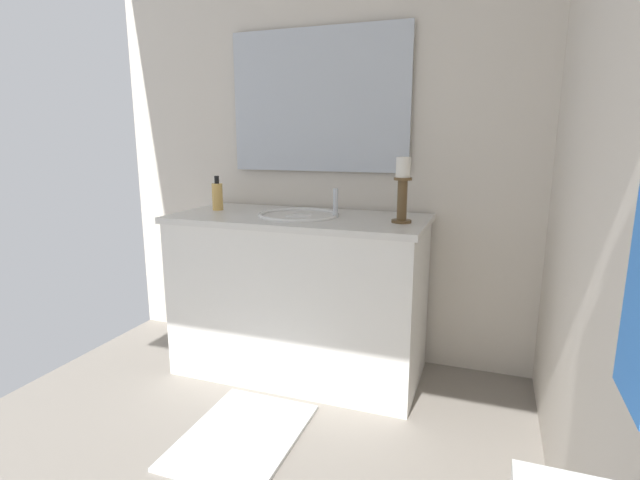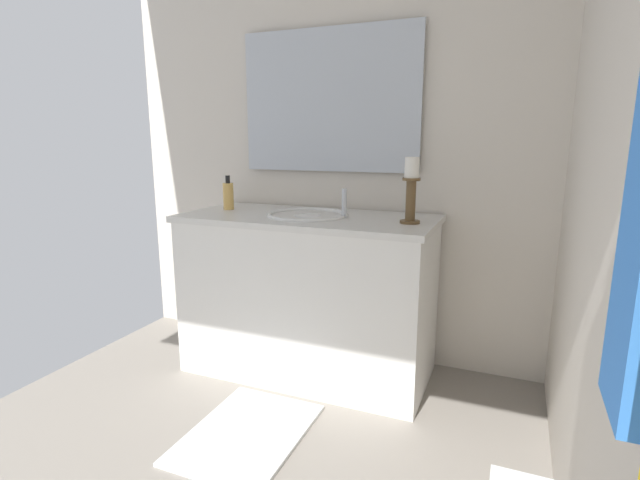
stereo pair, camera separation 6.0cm
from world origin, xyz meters
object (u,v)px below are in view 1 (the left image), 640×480
(soap_bottle, at_px, (217,196))
(bath_mat, at_px, (242,436))
(mirror, at_px, (318,101))
(vanity_cabinet, at_px, (299,295))
(candle_holder_tall, at_px, (403,188))
(sink_basin, at_px, (299,223))

(soap_bottle, xyz_separation_m, bath_mat, (0.66, 0.48, -0.89))
(soap_bottle, distance_m, bath_mat, 1.20)
(mirror, bearing_deg, vanity_cabinet, -0.01)
(vanity_cabinet, xyz_separation_m, candle_holder_tall, (0.02, 0.51, 0.56))
(vanity_cabinet, relative_size, soap_bottle, 7.00)
(sink_basin, distance_m, candle_holder_tall, 0.55)
(candle_holder_tall, bearing_deg, soap_bottle, -93.14)
(vanity_cabinet, bearing_deg, soap_bottle, -93.72)
(mirror, bearing_deg, bath_mat, 0.00)
(candle_holder_tall, xyz_separation_m, bath_mat, (0.60, -0.51, -0.97))
(soap_bottle, bearing_deg, vanity_cabinet, 86.28)
(sink_basin, bearing_deg, soap_bottle, -93.72)
(mirror, distance_m, soap_bottle, 0.73)
(soap_bottle, bearing_deg, mirror, 117.66)
(mirror, xyz_separation_m, bath_mat, (0.91, 0.00, -1.37))
(sink_basin, relative_size, bath_mat, 0.67)
(sink_basin, distance_m, soap_bottle, 0.49)
(mirror, distance_m, candle_holder_tall, 0.72)
(vanity_cabinet, relative_size, bath_mat, 2.10)
(candle_holder_tall, height_order, soap_bottle, candle_holder_tall)
(mirror, height_order, bath_mat, mirror)
(sink_basin, xyz_separation_m, mirror, (-0.28, -0.00, 0.60))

